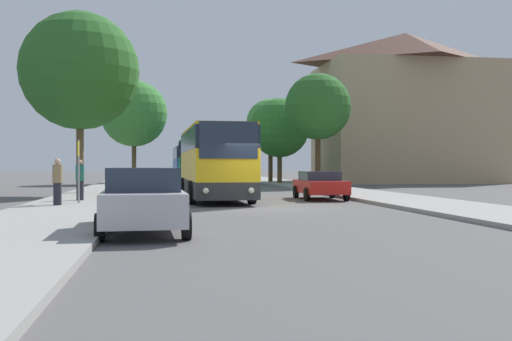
% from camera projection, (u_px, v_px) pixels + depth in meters
% --- Properties ---
extents(ground_plane, '(300.00, 300.00, 0.00)m').
position_uv_depth(ground_plane, '(261.00, 209.00, 22.54)').
color(ground_plane, '#565454').
rests_on(ground_plane, ground).
extents(sidewalk_left, '(4.00, 120.00, 0.15)m').
position_uv_depth(sidewalk_left, '(69.00, 209.00, 21.47)').
color(sidewalk_left, gray).
rests_on(sidewalk_left, ground_plane).
extents(sidewalk_right, '(4.00, 120.00, 0.15)m').
position_uv_depth(sidewalk_right, '(436.00, 205.00, 23.61)').
color(sidewalk_right, gray).
rests_on(sidewalk_right, ground_plane).
extents(building_right_background, '(15.65, 10.20, 14.03)m').
position_uv_depth(building_right_background, '(406.00, 108.00, 56.02)').
color(building_right_background, tan).
rests_on(building_right_background, ground_plane).
extents(bus_front, '(3.02, 10.39, 3.37)m').
position_uv_depth(bus_front, '(214.00, 162.00, 28.18)').
color(bus_front, '#2D2D2D').
rests_on(bus_front, ground_plane).
extents(bus_middle, '(3.01, 10.35, 3.21)m').
position_uv_depth(bus_middle, '(197.00, 164.00, 42.23)').
color(bus_middle, silver).
rests_on(bus_middle, ground_plane).
extents(bus_rear, '(2.96, 10.62, 3.30)m').
position_uv_depth(bus_rear, '(188.00, 164.00, 55.85)').
color(bus_rear, silver).
rests_on(bus_rear, ground_plane).
extents(parked_car_left_curb, '(2.18, 4.37, 1.59)m').
position_uv_depth(parked_car_left_curb, '(143.00, 200.00, 14.29)').
color(parked_car_left_curb, '#B7B7BC').
rests_on(parked_car_left_curb, ground_plane).
extents(parked_car_right_near, '(2.14, 4.23, 1.35)m').
position_uv_depth(parked_car_right_near, '(320.00, 184.00, 28.71)').
color(parked_car_right_near, red).
rests_on(parked_car_right_near, ground_plane).
extents(bus_stop_sign, '(0.08, 0.45, 2.50)m').
position_uv_depth(bus_stop_sign, '(79.00, 164.00, 23.73)').
color(bus_stop_sign, gray).
rests_on(bus_stop_sign, sidewalk_left).
extents(pedestrian_waiting_near, '(0.36, 0.36, 1.75)m').
position_uv_depth(pedestrian_waiting_near, '(57.00, 182.00, 22.40)').
color(pedestrian_waiting_near, '#23232D').
rests_on(pedestrian_waiting_near, sidewalk_left).
extents(pedestrian_waiting_far, '(0.36, 0.36, 1.73)m').
position_uv_depth(pedestrian_waiting_far, '(80.00, 180.00, 25.52)').
color(pedestrian_waiting_far, '#23232D').
rests_on(pedestrian_waiting_far, sidewalk_left).
extents(tree_left_near, '(5.81, 5.81, 8.92)m').
position_uv_depth(tree_left_near, '(134.00, 114.00, 52.30)').
color(tree_left_near, '#513D23').
rests_on(tree_left_near, sidewalk_left).
extents(tree_left_far, '(6.38, 6.38, 9.80)m').
position_uv_depth(tree_left_far, '(80.00, 71.00, 32.39)').
color(tree_left_far, brown).
rests_on(tree_left_far, sidewalk_left).
extents(tree_right_near, '(4.43, 4.43, 7.51)m').
position_uv_depth(tree_right_near, '(270.00, 124.00, 54.25)').
color(tree_right_near, '#513D23').
rests_on(tree_right_near, sidewalk_right).
extents(tree_right_mid, '(5.03, 5.03, 7.17)m').
position_uv_depth(tree_right_mid, '(280.00, 128.00, 50.58)').
color(tree_right_mid, '#513D23').
rests_on(tree_right_mid, sidewalk_right).
extents(tree_right_far, '(4.92, 4.92, 8.30)m').
position_uv_depth(tree_right_far, '(318.00, 107.00, 44.28)').
color(tree_right_far, '#47331E').
rests_on(tree_right_far, sidewalk_right).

